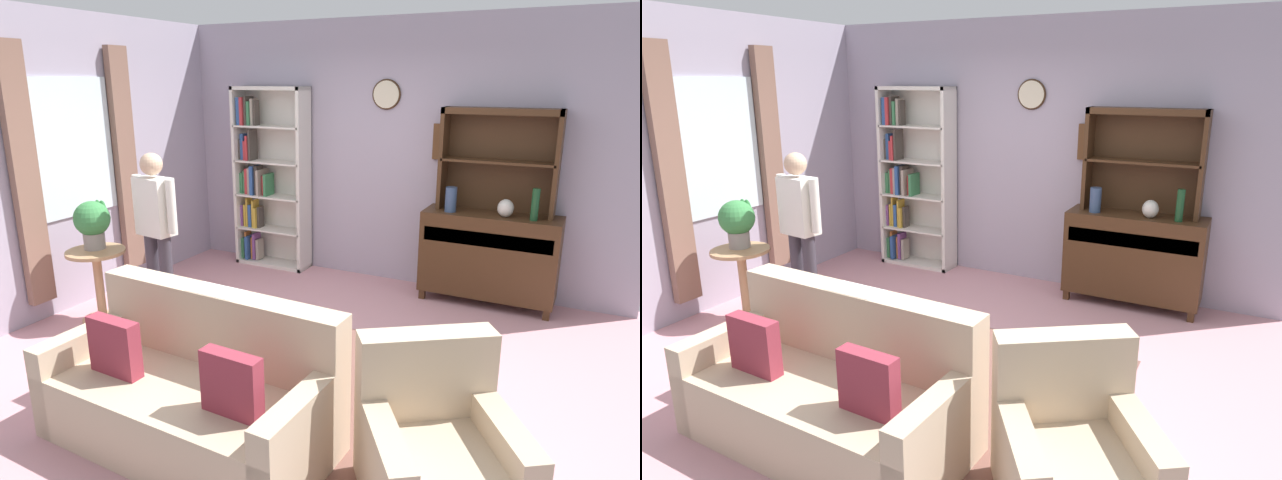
{
  "view_description": "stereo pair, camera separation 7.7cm",
  "coord_description": "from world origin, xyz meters",
  "views": [
    {
      "loc": [
        2.04,
        -3.61,
        2.18
      ],
      "look_at": [
        0.1,
        0.2,
        0.95
      ],
      "focal_mm": 31.47,
      "sensor_mm": 36.0,
      "label": 1
    },
    {
      "loc": [
        2.1,
        -3.57,
        2.18
      ],
      "look_at": [
        0.1,
        0.2,
        0.95
      ],
      "focal_mm": 31.47,
      "sensor_mm": 36.0,
      "label": 2
    }
  ],
  "objects": [
    {
      "name": "potted_plant_large",
      "position": [
        -2.01,
        -0.17,
        0.95
      ],
      "size": [
        0.32,
        0.32,
        0.44
      ],
      "color": "gray",
      "rests_on": "plant_stand"
    },
    {
      "name": "coffee_table",
      "position": [
        -0.0,
        -0.54,
        0.35
      ],
      "size": [
        0.8,
        0.5,
        0.42
      ],
      "color": "#422816",
      "rests_on": "ground_plane"
    },
    {
      "name": "area_rug",
      "position": [
        0.2,
        -0.3,
        0.0
      ],
      "size": [
        2.55,
        1.94,
        0.01
      ],
      "primitive_type": "cube",
      "color": "brown",
      "rests_on": "ground_plane"
    },
    {
      "name": "book_stack",
      "position": [
        0.14,
        -0.49,
        0.47
      ],
      "size": [
        0.22,
        0.14,
        0.1
      ],
      "color": "#3F3833",
      "rests_on": "coffee_table"
    },
    {
      "name": "armchair_floral",
      "position": [
        1.45,
        -1.12,
        0.29
      ],
      "size": [
        1.06,
        1.07,
        0.88
      ],
      "color": "#C6AD8E",
      "rests_on": "ground_plane"
    },
    {
      "name": "wall_left",
      "position": [
        -2.52,
        0.02,
        1.4
      ],
      "size": [
        0.16,
        4.2,
        2.8
      ],
      "color": "#A399AD",
      "rests_on": "ground_plane"
    },
    {
      "name": "sideboard",
      "position": [
        1.13,
        1.86,
        0.51
      ],
      "size": [
        1.3,
        0.45,
        0.92
      ],
      "color": "#422816",
      "rests_on": "ground_plane"
    },
    {
      "name": "sideboard_hutch",
      "position": [
        1.13,
        1.97,
        1.56
      ],
      "size": [
        1.1,
        0.26,
        1.0
      ],
      "color": "#422816",
      "rests_on": "sideboard"
    },
    {
      "name": "person_reading",
      "position": [
        -1.51,
        0.09,
        0.91
      ],
      "size": [
        0.53,
        0.24,
        1.56
      ],
      "color": "#38333D",
      "rests_on": "ground_plane"
    },
    {
      "name": "plant_stand",
      "position": [
        -1.97,
        -0.21,
        0.42
      ],
      "size": [
        0.52,
        0.52,
        0.69
      ],
      "color": "#A87F56",
      "rests_on": "ground_plane"
    },
    {
      "name": "bottle_wine",
      "position": [
        1.52,
        1.77,
        1.07
      ],
      "size": [
        0.07,
        0.07,
        0.3
      ],
      "primitive_type": "cylinder",
      "color": "#194223",
      "rests_on": "sideboard"
    },
    {
      "name": "bookshelf",
      "position": [
        -1.49,
        1.94,
        1.05
      ],
      "size": [
        0.9,
        0.3,
        2.1
      ],
      "color": "silver",
      "rests_on": "ground_plane"
    },
    {
      "name": "ground_plane",
      "position": [
        0.0,
        0.0,
        -0.01
      ],
      "size": [
        5.4,
        4.6,
        0.02
      ],
      "primitive_type": "cube",
      "color": "#C68C93"
    },
    {
      "name": "vase_round",
      "position": [
        1.26,
        1.79,
        1.01
      ],
      "size": [
        0.15,
        0.15,
        0.17
      ],
      "primitive_type": "ellipsoid",
      "color": "beige",
      "rests_on": "sideboard"
    },
    {
      "name": "vase_tall",
      "position": [
        0.74,
        1.78,
        1.04
      ],
      "size": [
        0.11,
        0.11,
        0.24
      ],
      "primitive_type": "cylinder",
      "color": "#33476B",
      "rests_on": "sideboard"
    },
    {
      "name": "wall_back",
      "position": [
        0.0,
        2.13,
        1.4
      ],
      "size": [
        5.0,
        0.09,
        2.8
      ],
      "color": "#A399AD",
      "rests_on": "ground_plane"
    },
    {
      "name": "couch_floral",
      "position": [
        -0.05,
        -1.24,
        0.31
      ],
      "size": [
        1.83,
        0.92,
        0.9
      ],
      "color": "#C6AD8E",
      "rests_on": "ground_plane"
    }
  ]
}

